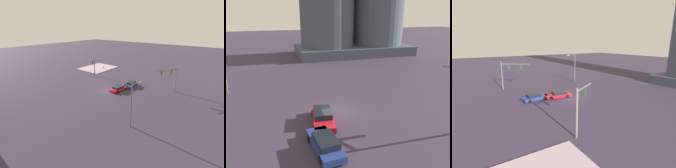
{
  "view_description": "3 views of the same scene",
  "coord_description": "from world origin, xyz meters",
  "views": [
    {
      "loc": [
        -22.25,
        26.78,
        15.0
      ],
      "look_at": [
        -2.75,
        2.05,
        3.1
      ],
      "focal_mm": 24.91,
      "sensor_mm": 36.0,
      "label": 1
    },
    {
      "loc": [
        -5.81,
        -20.18,
        10.13
      ],
      "look_at": [
        -0.32,
        -2.08,
        3.8
      ],
      "focal_mm": 35.04,
      "sensor_mm": 36.0,
      "label": 2
    },
    {
      "loc": [
        25.43,
        -17.19,
        10.09
      ],
      "look_at": [
        -1.84,
        -0.58,
        2.44
      ],
      "focal_mm": 27.88,
      "sensor_mm": 36.0,
      "label": 3
    }
  ],
  "objects": [
    {
      "name": "sedan_car_approaching",
      "position": [
        -1.78,
        -1.88,
        0.58
      ],
      "size": [
        2.49,
        5.08,
        1.21
      ],
      "rotation": [
        0.0,
        0.0,
        -1.7
      ],
      "color": "red",
      "rests_on": "ground"
    },
    {
      "name": "traffic_signal_opposite_side",
      "position": [
        11.2,
        -6.53,
        3.65
      ],
      "size": [
        2.28,
        3.63,
        5.59
      ],
      "rotation": [
        0.0,
        0.0,
        2.11
      ],
      "color": "slate",
      "rests_on": "ground"
    },
    {
      "name": "sedan_car_waiting_far",
      "position": [
        -2.62,
        -6.22,
        0.57
      ],
      "size": [
        2.19,
        4.8,
        1.21
      ],
      "rotation": [
        0.0,
        0.0,
        1.67
      ],
      "color": "navy",
      "rests_on": "ground"
    },
    {
      "name": "ground_plane",
      "position": [
        0.0,
        0.0,
        0.0
      ],
      "size": [
        215.87,
        215.87,
        0.0
      ],
      "primitive_type": "plane",
      "color": "#382D43"
    },
    {
      "name": "traffic_signal_near_corner",
      "position": [
        -11.89,
        -8.22,
        4.28
      ],
      "size": [
        3.59,
        5.12,
        6.29
      ],
      "rotation": [
        0.0,
        0.0,
        0.97
      ],
      "color": "slate",
      "rests_on": "ground"
    },
    {
      "name": "streetlamp_curved_arm",
      "position": [
        -11.73,
        8.47,
        4.21
      ],
      "size": [
        0.43,
        2.37,
        7.17
      ],
      "rotation": [
        0.0,
        0.0,
        -1.65
      ],
      "color": "slate",
      "rests_on": "ground"
    }
  ]
}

